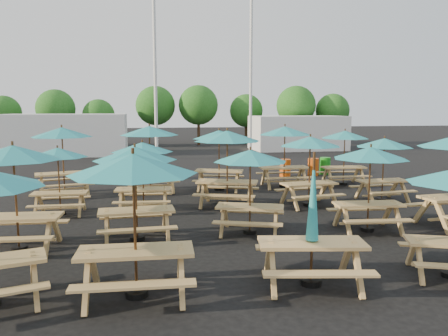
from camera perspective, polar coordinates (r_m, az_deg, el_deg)
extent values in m
plane|color=black|center=(14.10, 1.10, -5.25)|extent=(120.00, 120.00, 0.00)
cube|color=tan|center=(10.84, -25.41, -5.80)|extent=(1.93, 0.86, 0.06)
cube|color=tan|center=(10.29, -26.57, -8.33)|extent=(1.90, 0.39, 0.04)
cube|color=tan|center=(11.55, -24.21, -6.48)|extent=(1.90, 0.39, 0.04)
cylinder|color=black|center=(11.02, -25.19, -9.46)|extent=(0.38, 0.38, 0.10)
cylinder|color=brown|center=(10.75, -25.54, -3.58)|extent=(0.05, 0.05, 2.41)
cone|color=teal|center=(10.61, -25.86, 1.82)|extent=(2.22, 2.22, 0.34)
cube|color=tan|center=(14.02, -20.67, -3.08)|extent=(1.62, 0.66, 0.05)
cube|color=tan|center=(13.51, -21.11, -4.62)|extent=(1.61, 0.26, 0.04)
cube|color=tan|center=(14.63, -20.16, -3.65)|extent=(1.61, 0.26, 0.04)
cylinder|color=black|center=(14.14, -20.55, -5.53)|extent=(0.32, 0.32, 0.09)
cylinder|color=brown|center=(13.96, -20.74, -1.61)|extent=(0.04, 0.04, 2.05)
cone|color=teal|center=(13.85, -20.91, 1.92)|extent=(1.80, 1.80, 0.28)
cube|color=tan|center=(17.04, -20.19, -0.68)|extent=(2.10, 1.19, 0.07)
cube|color=tan|center=(16.37, -20.00, -2.13)|extent=(1.99, 0.71, 0.04)
cube|color=tan|center=(17.81, -20.27, -1.37)|extent=(1.99, 0.71, 0.04)
cylinder|color=black|center=(17.16, -20.07, -3.18)|extent=(0.40, 0.40, 0.11)
cylinder|color=brown|center=(16.99, -20.26, 0.83)|extent=(0.05, 0.05, 2.53)
cone|color=teal|center=(16.90, -20.43, 4.42)|extent=(2.61, 2.61, 0.35)
cube|color=tan|center=(7.62, -11.48, -10.61)|extent=(1.97, 0.84, 0.06)
cube|color=tan|center=(7.07, -11.78, -14.83)|extent=(1.95, 0.36, 0.04)
cube|color=tan|center=(8.39, -11.11, -11.11)|extent=(1.95, 0.36, 0.04)
cylinder|color=black|center=(7.89, -11.33, -15.74)|extent=(0.39, 0.39, 0.11)
cylinder|color=brown|center=(7.50, -11.57, -7.40)|extent=(0.05, 0.05, 2.48)
cone|color=teal|center=(7.29, -11.80, 0.54)|extent=(2.23, 2.23, 0.34)
cube|color=tan|center=(10.76, -11.36, -5.48)|extent=(1.83, 0.79, 0.06)
cube|color=tan|center=(10.20, -11.19, -7.90)|extent=(1.81, 0.34, 0.04)
cube|color=tan|center=(11.47, -11.42, -6.14)|extent=(1.81, 0.34, 0.04)
cylinder|color=black|center=(10.94, -11.26, -9.00)|extent=(0.36, 0.36, 0.10)
cylinder|color=brown|center=(10.68, -11.42, -3.33)|extent=(0.04, 0.04, 2.30)
cone|color=teal|center=(10.54, -11.56, 1.85)|extent=(2.08, 2.08, 0.32)
cube|color=tan|center=(13.75, -10.49, -2.74)|extent=(1.76, 0.81, 0.06)
cube|color=tan|center=(13.19, -10.71, -4.40)|extent=(1.72, 0.39, 0.04)
cube|color=tan|center=(14.41, -10.24, -3.36)|extent=(1.72, 0.39, 0.04)
cylinder|color=black|center=(13.88, -10.42, -5.39)|extent=(0.34, 0.34, 0.09)
cylinder|color=brown|center=(13.68, -10.53, -1.14)|extent=(0.04, 0.04, 2.18)
cone|color=teal|center=(13.57, -10.63, 2.69)|extent=(2.04, 2.04, 0.30)
cube|color=tan|center=(16.87, -9.61, -0.36)|extent=(2.06, 0.95, 0.07)
cube|color=tan|center=(16.20, -9.32, -1.84)|extent=(2.01, 0.45, 0.04)
cube|color=tan|center=(17.64, -9.83, -1.07)|extent=(2.01, 0.45, 0.04)
cylinder|color=black|center=(16.99, -9.55, -2.92)|extent=(0.40, 0.40, 0.11)
cylinder|color=brown|center=(16.81, -9.64, 1.17)|extent=(0.05, 0.05, 2.55)
cone|color=teal|center=(16.72, -9.73, 4.84)|extent=(2.39, 2.39, 0.35)
cube|color=tan|center=(8.11, 11.40, -9.58)|extent=(2.00, 1.05, 0.06)
cube|color=tan|center=(7.57, 12.45, -13.36)|extent=(1.92, 0.58, 0.04)
cube|color=tan|center=(8.85, 10.41, -10.14)|extent=(1.92, 0.58, 0.04)
cylinder|color=black|center=(8.35, 11.26, -14.36)|extent=(0.38, 0.38, 0.11)
cylinder|color=brown|center=(7.99, 11.49, -6.61)|extent=(0.05, 0.05, 2.43)
cone|color=teal|center=(7.90, 11.57, -3.64)|extent=(0.23, 0.23, 1.59)
cube|color=tan|center=(11.16, 3.40, -5.07)|extent=(1.83, 1.18, 0.06)
cube|color=tan|center=(10.63, 3.07, -7.25)|extent=(1.69, 0.78, 0.04)
cube|color=tan|center=(11.83, 3.68, -5.69)|extent=(1.69, 0.78, 0.04)
cylinder|color=black|center=(11.33, 3.38, -8.29)|extent=(0.34, 0.34, 0.09)
cylinder|color=brown|center=(11.08, 3.42, -3.11)|extent=(0.04, 0.04, 2.18)
cone|color=teal|center=(10.95, 3.46, 1.61)|extent=(2.39, 2.39, 0.30)
cube|color=tan|center=(14.25, 0.42, -1.82)|extent=(2.10, 1.37, 0.07)
cube|color=tan|center=(13.61, -0.04, -3.62)|extent=(1.93, 0.91, 0.04)
cube|color=tan|center=(15.00, 0.84, -2.55)|extent=(1.93, 0.91, 0.04)
cylinder|color=black|center=(14.39, 0.42, -4.76)|extent=(0.39, 0.39, 0.11)
cylinder|color=brown|center=(14.18, 0.42, -0.04)|extent=(0.05, 0.05, 2.50)
cone|color=teal|center=(14.07, 0.43, 4.21)|extent=(2.75, 2.75, 0.35)
cube|color=tan|center=(17.03, -0.65, -0.38)|extent=(1.98, 1.24, 0.06)
cube|color=tan|center=(16.41, -0.96, -1.75)|extent=(1.84, 0.80, 0.04)
cube|color=tan|center=(17.73, -0.35, -1.03)|extent=(1.84, 0.80, 0.04)
cylinder|color=black|center=(17.14, -0.65, -2.73)|extent=(0.37, 0.37, 0.10)
cylinder|color=brown|center=(16.97, -0.65, 1.03)|extent=(0.05, 0.05, 2.37)
cone|color=teal|center=(16.88, -0.66, 4.39)|extent=(2.56, 2.56, 0.33)
cube|color=tan|center=(10.02, 26.53, -9.10)|extent=(1.63, 0.78, 0.04)
cube|color=tan|center=(11.97, 18.34, -4.50)|extent=(1.80, 0.84, 0.06)
cube|color=tan|center=(11.47, 19.55, -6.52)|extent=(1.76, 0.40, 0.04)
cube|color=tan|center=(12.60, 17.14, -5.14)|extent=(1.76, 0.40, 0.04)
cylinder|color=black|center=(12.13, 18.20, -7.58)|extent=(0.35, 0.35, 0.10)
cylinder|color=brown|center=(11.90, 18.42, -2.63)|extent=(0.04, 0.04, 2.23)
cone|color=teal|center=(11.77, 18.62, 1.88)|extent=(2.09, 2.09, 0.31)
cube|color=tan|center=(14.55, 11.06, -2.01)|extent=(1.88, 0.93, 0.06)
cube|color=tan|center=(14.04, 12.32, -3.60)|extent=(1.82, 0.48, 0.04)
cube|color=tan|center=(15.18, 9.83, -2.69)|extent=(1.82, 0.48, 0.04)
cylinder|color=black|center=(14.69, 10.99, -4.67)|extent=(0.36, 0.36, 0.10)
cylinder|color=brown|center=(14.49, 11.10, -0.40)|extent=(0.04, 0.04, 2.31)
cone|color=teal|center=(14.39, 11.20, 3.43)|extent=(2.23, 2.23, 0.32)
cube|color=tan|center=(17.87, 7.87, 0.07)|extent=(1.97, 0.81, 0.07)
cube|color=tan|center=(17.24, 8.52, -1.28)|extent=(1.96, 0.33, 0.04)
cube|color=tan|center=(18.60, 7.22, -0.60)|extent=(1.96, 0.33, 0.04)
cylinder|color=black|center=(17.99, 7.82, -2.29)|extent=(0.39, 0.39, 0.11)
cylinder|color=brown|center=(17.82, 7.89, 1.48)|extent=(0.05, 0.05, 2.49)
cone|color=teal|center=(17.73, 7.96, 4.86)|extent=(2.21, 2.21, 0.35)
cube|color=tan|center=(13.91, 25.98, -4.14)|extent=(1.99, 0.46, 0.04)
cube|color=tan|center=(16.00, 20.00, -1.58)|extent=(1.75, 0.77, 0.06)
cube|color=tan|center=(15.53, 21.23, -2.95)|extent=(1.73, 0.34, 0.04)
cube|color=tan|center=(16.56, 18.75, -2.19)|extent=(1.73, 0.34, 0.04)
cylinder|color=black|center=(16.11, 19.89, -3.90)|extent=(0.34, 0.34, 0.10)
cylinder|color=brown|center=(15.94, 20.06, -0.20)|extent=(0.04, 0.04, 2.20)
cone|color=teal|center=(15.85, 20.22, 3.12)|extent=(2.00, 2.00, 0.31)
cube|color=tan|center=(18.92, 15.37, 0.09)|extent=(1.82, 0.77, 0.06)
cube|color=tan|center=(18.37, 16.14, -1.08)|extent=(1.80, 0.33, 0.04)
cube|color=tan|center=(19.56, 14.59, -0.49)|extent=(1.80, 0.33, 0.04)
cylinder|color=black|center=(19.03, 15.30, -1.96)|extent=(0.36, 0.36, 0.10)
cylinder|color=brown|center=(18.88, 15.42, 1.31)|extent=(0.04, 0.04, 2.29)
cone|color=teal|center=(18.80, 15.52, 4.24)|extent=(2.06, 2.06, 0.32)
cylinder|color=#DD500D|center=(19.92, -10.90, -0.35)|extent=(0.51, 0.51, 0.82)
cylinder|color=gray|center=(19.86, -10.58, -0.36)|extent=(0.51, 0.51, 0.82)
cylinder|color=#DD500D|center=(20.66, 7.99, 0.01)|extent=(0.51, 0.51, 0.82)
cylinder|color=#DD500D|center=(21.24, 11.58, 0.13)|extent=(0.51, 0.51, 0.82)
cylinder|color=#1B911A|center=(21.79, 13.06, 0.28)|extent=(0.51, 0.51, 0.82)
cylinder|color=silver|center=(27.62, -9.01, 13.56)|extent=(0.20, 0.20, 12.00)
cylinder|color=silver|center=(30.47, 3.54, 13.09)|extent=(0.20, 0.20, 12.00)
cube|color=silver|center=(31.96, -19.85, 4.14)|extent=(8.00, 4.00, 2.80)
cube|color=silver|center=(34.57, 9.56, 4.57)|extent=(7.00, 4.00, 2.60)
cylinder|color=#382314|center=(40.40, -26.67, 3.82)|extent=(0.24, 0.24, 1.92)
sphere|color=#1E5919|center=(40.34, -26.84, 6.48)|extent=(2.80, 2.80, 2.80)
cylinder|color=#382314|center=(38.08, -20.98, 4.10)|extent=(0.24, 0.24, 2.14)
sphere|color=#1E5919|center=(38.02, -21.13, 7.24)|extent=(3.11, 3.11, 3.11)
cylinder|color=#382314|center=(37.37, -15.96, 3.98)|extent=(0.24, 0.24, 1.78)
sphere|color=#1E5919|center=(37.30, -16.06, 6.65)|extent=(2.59, 2.59, 2.59)
cylinder|color=#382314|center=(38.25, -8.87, 4.67)|extent=(0.24, 0.24, 2.31)
sphere|color=#1E5919|center=(38.20, -8.95, 8.05)|extent=(3.36, 3.36, 3.36)
cylinder|color=#382314|center=(38.06, -3.33, 4.76)|extent=(0.24, 0.24, 2.35)
sphere|color=#1E5919|center=(38.01, -3.36, 8.21)|extent=(3.41, 3.41, 3.41)
cylinder|color=#382314|center=(39.24, 2.89, 4.61)|extent=(0.24, 0.24, 2.02)
sphere|color=#1E5919|center=(39.18, 2.91, 7.49)|extent=(2.94, 2.94, 2.94)
cylinder|color=#382314|center=(38.65, 9.32, 4.70)|extent=(0.24, 0.24, 2.32)
sphere|color=#1E5919|center=(38.60, 9.39, 8.07)|extent=(3.38, 3.38, 3.38)
cylinder|color=#382314|center=(39.95, 13.90, 4.46)|extent=(0.24, 0.24, 2.03)
sphere|color=#1E5919|center=(39.89, 14.00, 7.31)|extent=(2.95, 2.95, 2.95)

